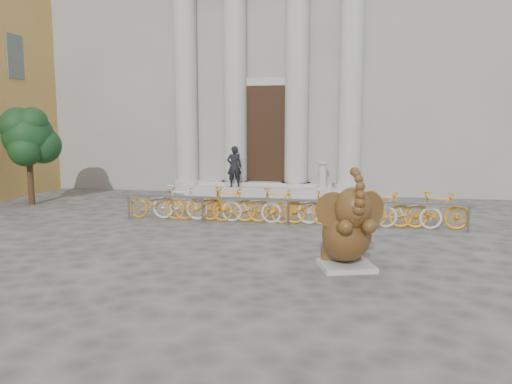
% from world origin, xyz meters
% --- Properties ---
extents(ground, '(80.00, 80.00, 0.00)m').
position_xyz_m(ground, '(0.00, 0.00, 0.00)').
color(ground, '#474442').
rests_on(ground, ground).
extents(classical_building, '(22.00, 10.70, 12.00)m').
position_xyz_m(classical_building, '(0.00, 14.93, 5.98)').
color(classical_building, gray).
rests_on(classical_building, ground).
extents(entrance_steps, '(6.00, 1.20, 0.36)m').
position_xyz_m(entrance_steps, '(0.00, 9.40, 0.18)').
color(entrance_steps, '#A8A59E').
rests_on(entrance_steps, ground).
extents(elephant_statue, '(1.30, 1.55, 1.95)m').
position_xyz_m(elephant_statue, '(3.29, 0.04, 0.71)').
color(elephant_statue, '#A8A59E').
rests_on(elephant_statue, ground).
extents(bike_rack, '(9.64, 0.53, 1.00)m').
position_xyz_m(bike_rack, '(1.64, 4.15, 0.50)').
color(bike_rack, slate).
rests_on(bike_rack, ground).
extents(tree, '(1.89, 1.73, 3.29)m').
position_xyz_m(tree, '(-7.38, 5.75, 2.29)').
color(tree, '#332114').
rests_on(tree, ground).
extents(pedestrian, '(0.65, 0.52, 1.55)m').
position_xyz_m(pedestrian, '(-1.07, 9.05, 1.14)').
color(pedestrian, black).
rests_on(pedestrian, entrance_steps).
extents(balustrade_post, '(0.42, 0.42, 1.03)m').
position_xyz_m(balustrade_post, '(2.26, 9.10, 0.84)').
color(balustrade_post, '#A8A59E').
rests_on(balustrade_post, entrance_steps).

